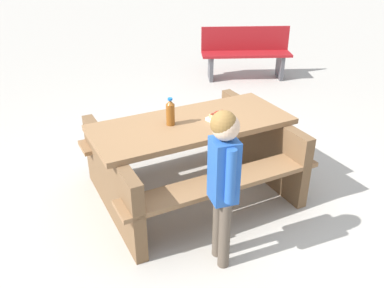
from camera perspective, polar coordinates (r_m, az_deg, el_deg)
The scene contains 6 objects.
ground_plane at distance 4.03m, azimuth 0.00°, elevation -6.63°, with size 30.00×30.00×0.00m, color #B7B2A8.
picnic_table at distance 3.80m, azimuth 0.00°, elevation -1.07°, with size 1.98×1.64×0.75m.
soda_bottle at distance 3.57m, azimuth -3.04°, elevation 4.41°, with size 0.08×0.08×0.25m.
hotdog_tray at distance 3.70m, azimuth 3.50°, elevation 3.84°, with size 0.19×0.13×0.08m.
child_in_coat at distance 2.82m, azimuth 4.42°, elevation -3.81°, with size 0.22×0.30×1.25m.
park_bench_near at distance 7.17m, azimuth 7.50°, elevation 12.64°, with size 1.49×1.13×0.85m.
Camera 1 is at (-1.91, -2.73, 2.26)m, focal length 38.20 mm.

